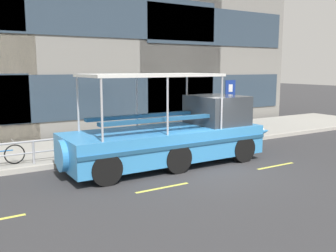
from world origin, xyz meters
TOP-DOWN VIEW (x-y plane):
  - ground_plane at (0.00, 0.00)m, footprint 120.00×120.00m
  - sidewalk at (0.00, 5.60)m, footprint 32.00×4.80m
  - curb_edge at (0.00, 3.11)m, footprint 32.00×0.18m
  - lane_centreline at (-0.00, -0.79)m, footprint 25.80×0.12m
  - curb_guardrail at (-1.02, 3.45)m, footprint 12.62×0.09m
  - parking_sign at (4.09, 3.79)m, footprint 0.60×0.12m
  - duck_tour_boat at (-0.44, 1.47)m, footprint 9.22×2.60m
  - pedestrian_near_bow at (2.30, 4.35)m, footprint 0.27×0.48m

SIDE VIEW (x-z plane):
  - ground_plane at x=0.00m, z-range 0.00..0.00m
  - lane_centreline at x=0.00m, z-range 0.00..0.01m
  - sidewalk at x=0.00m, z-range 0.00..0.18m
  - curb_edge at x=0.00m, z-range 0.00..0.18m
  - curb_guardrail at x=-1.02m, z-range 0.33..1.17m
  - duck_tour_boat at x=-0.44m, z-range -0.61..2.73m
  - pedestrian_near_bow at x=2.30m, z-range 0.36..2.07m
  - parking_sign at x=4.09m, z-range 0.67..3.45m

